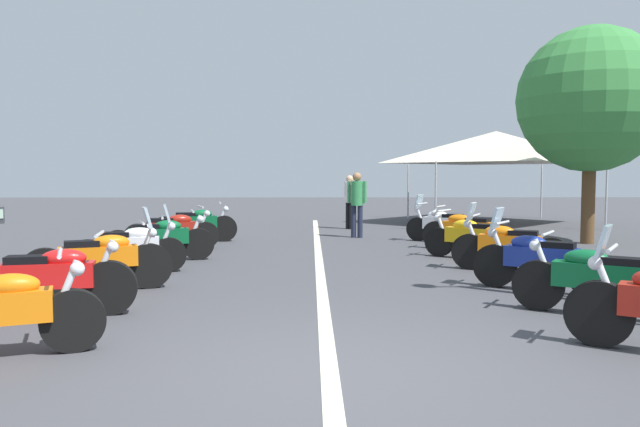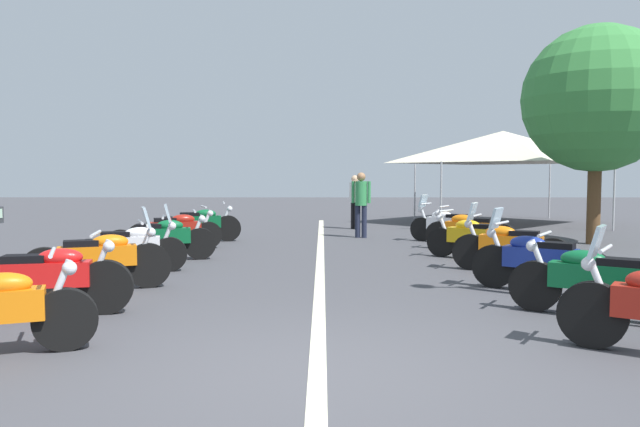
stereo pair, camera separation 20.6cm
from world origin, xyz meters
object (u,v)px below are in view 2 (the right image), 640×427
object	(u,v)px
motorcycle_right_row_5	(469,230)
event_tent	(503,147)
motorcycle_right_row_4	(475,237)
bystander_0	(361,199)
motorcycle_left_row_5	(176,230)
motorcycle_left_row_1	(47,278)
motorcycle_right_row_6	(447,224)
motorcycle_left_row_3	(131,247)
motorcycle_right_row_3	(509,246)
motorcycle_right_row_1	(597,280)
roadside_tree_0	(597,99)
motorcycle_left_row_2	(100,258)
motorcycle_right_row_2	(538,260)
motorcycle_left_row_4	(162,238)
bystander_1	(355,198)
motorcycle_left_row_6	(199,224)

from	to	relation	value
motorcycle_right_row_5	event_tent	xyz separation A→B (m)	(7.40, -2.90, 2.19)
motorcycle_right_row_4	bystander_0	bearing A→B (deg)	-27.44
motorcycle_left_row_5	motorcycle_right_row_5	distance (m)	6.64
motorcycle_left_row_5	motorcycle_right_row_5	xyz separation A→B (m)	(-0.17, -6.64, 0.00)
motorcycle_left_row_1	motorcycle_right_row_6	xyz separation A→B (m)	(7.94, -6.45, -0.01)
motorcycle_left_row_3	motorcycle_right_row_4	world-z (taller)	motorcycle_left_row_3
motorcycle_right_row_3	motorcycle_right_row_5	bearing A→B (deg)	-63.91
motorcycle_left_row_1	motorcycle_left_row_5	bearing A→B (deg)	78.57
motorcycle_right_row_1	roadside_tree_0	size ratio (longest dim) A/B	0.35
motorcycle_left_row_5	motorcycle_left_row_2	bearing A→B (deg)	-109.86
motorcycle_right_row_6	motorcycle_right_row_1	bearing A→B (deg)	124.40
bystander_0	event_tent	bearing A→B (deg)	-31.39
motorcycle_right_row_2	motorcycle_right_row_6	xyz separation A→B (m)	(6.40, 0.01, -0.01)
motorcycle_left_row_5	roadside_tree_0	distance (m)	10.51
motorcycle_left_row_5	motorcycle_right_row_4	distance (m)	6.60
motorcycle_left_row_4	motorcycle_right_row_1	xyz separation A→B (m)	(-4.81, -6.46, -0.00)
motorcycle_right_row_4	motorcycle_right_row_5	world-z (taller)	motorcycle_right_row_5
motorcycle_right_row_5	event_tent	bearing A→B (deg)	-81.09
motorcycle_right_row_3	bystander_1	distance (m)	8.75
motorcycle_left_row_1	motorcycle_right_row_4	distance (m)	8.06
motorcycle_right_row_1	motorcycle_right_row_2	world-z (taller)	motorcycle_right_row_2
motorcycle_right_row_2	motorcycle_right_row_5	size ratio (longest dim) A/B	0.93
bystander_0	motorcycle_right_row_3	bearing A→B (deg)	-142.41
motorcycle_right_row_5	event_tent	size ratio (longest dim) A/B	0.32
motorcycle_left_row_5	motorcycle_right_row_4	size ratio (longest dim) A/B	1.15
motorcycle_left_row_4	roadside_tree_0	distance (m)	10.71
motorcycle_left_row_6	motorcycle_right_row_2	size ratio (longest dim) A/B	1.22
motorcycle_right_row_6	bystander_1	size ratio (longest dim) A/B	1.05
motorcycle_left_row_4	motorcycle_left_row_5	distance (m)	1.80
motorcycle_left_row_2	bystander_0	size ratio (longest dim) A/B	1.14
motorcycle_left_row_5	motorcycle_right_row_1	size ratio (longest dim) A/B	1.11
motorcycle_left_row_4	bystander_0	bearing A→B (deg)	31.41
motorcycle_right_row_1	event_tent	world-z (taller)	event_tent
motorcycle_left_row_6	bystander_1	world-z (taller)	bystander_1
motorcycle_left_row_1	motorcycle_right_row_3	xyz separation A→B (m)	(3.31, -6.58, 0.00)
motorcycle_left_row_1	bystander_0	distance (m)	10.15
motorcycle_left_row_6	roadside_tree_0	distance (m)	10.26
motorcycle_left_row_2	motorcycle_right_row_3	distance (m)	6.75
bystander_0	motorcycle_left_row_3	bearing A→B (deg)	160.13
motorcycle_left_row_1	motorcycle_right_row_6	bearing A→B (deg)	39.38
motorcycle_left_row_1	motorcycle_left_row_6	xyz separation A→B (m)	(8.13, -0.20, -0.00)
motorcycle_left_row_1	motorcycle_left_row_5	world-z (taller)	motorcycle_left_row_1
motorcycle_left_row_6	motorcycle_right_row_1	distance (m)	10.39
motorcycle_right_row_2	motorcycle_left_row_2	bearing A→B (deg)	33.24
motorcycle_left_row_2	motorcycle_right_row_4	bearing A→B (deg)	5.83
motorcycle_left_row_5	motorcycle_right_row_2	distance (m)	8.17
motorcycle_right_row_1	bystander_0	size ratio (longest dim) A/B	1.05
motorcycle_right_row_1	motorcycle_right_row_2	xyz separation A→B (m)	(1.61, 0.13, 0.01)
motorcycle_left_row_4	event_tent	size ratio (longest dim) A/B	0.37
motorcycle_right_row_1	bystander_1	size ratio (longest dim) A/B	1.10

